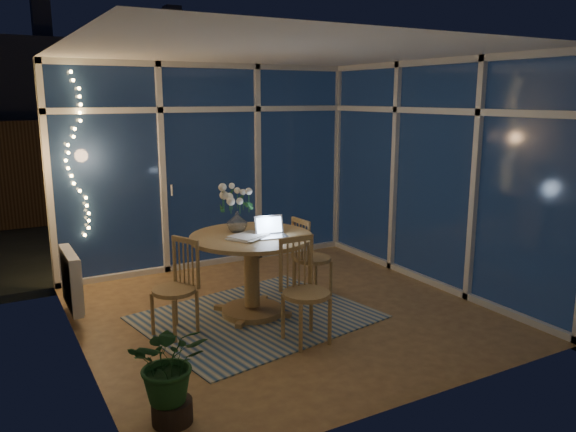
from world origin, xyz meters
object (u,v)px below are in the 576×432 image
(flower_vase, at_px, (237,222))
(chair_front, at_px, (306,291))
(potted_plant, at_px, (170,371))
(chair_left, at_px, (174,288))
(laptop, at_px, (272,226))
(chair_right, at_px, (313,257))
(dining_table, at_px, (252,275))

(flower_vase, bearing_deg, chair_front, -78.66)
(flower_vase, bearing_deg, potted_plant, -126.75)
(chair_left, relative_size, flower_vase, 4.36)
(laptop, bearing_deg, potted_plant, -128.89)
(chair_front, distance_m, flower_vase, 1.14)
(laptop, bearing_deg, chair_right, 35.47)
(chair_front, bearing_deg, chair_left, 141.59)
(chair_left, distance_m, chair_right, 1.69)
(dining_table, relative_size, chair_left, 1.34)
(laptop, distance_m, flower_vase, 0.42)
(chair_front, relative_size, laptop, 3.31)
(chair_left, xyz_separation_m, potted_plant, (-0.48, -1.39, -0.08))
(potted_plant, bearing_deg, chair_front, 24.17)
(flower_vase, xyz_separation_m, potted_plant, (-1.25, -1.68, -0.56))
(chair_left, xyz_separation_m, laptop, (0.99, -0.07, 0.48))
(chair_front, bearing_deg, potted_plant, -157.32)
(chair_front, height_order, laptop, laptop)
(chair_left, relative_size, laptop, 3.13)
(chair_right, relative_size, chair_front, 0.94)
(dining_table, distance_m, chair_left, 0.85)
(flower_vase, relative_size, potted_plant, 0.28)
(chair_left, xyz_separation_m, chair_front, (0.98, -0.74, 0.03))
(laptop, height_order, potted_plant, laptop)
(dining_table, distance_m, laptop, 0.57)
(chair_left, distance_m, chair_front, 1.23)
(laptop, bearing_deg, flower_vase, 129.58)
(chair_front, distance_m, laptop, 0.81)
(chair_right, bearing_deg, dining_table, 97.82)
(dining_table, distance_m, potted_plant, 1.99)
(chair_right, height_order, potted_plant, chair_right)
(chair_left, bearing_deg, flower_vase, 84.92)
(chair_right, xyz_separation_m, laptop, (-0.68, -0.33, 0.49))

